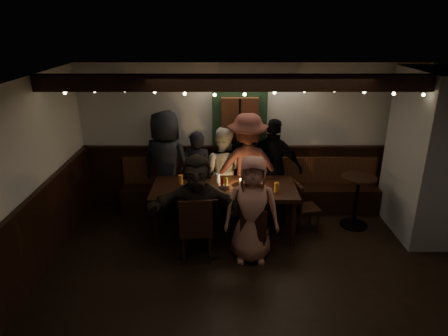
{
  "coord_description": "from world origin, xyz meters",
  "views": [
    {
      "loc": [
        -0.49,
        -4.36,
        3.3
      ],
      "look_at": [
        -0.47,
        1.6,
        1.05
      ],
      "focal_mm": 32.0,
      "sensor_mm": 36.0,
      "label": 1
    }
  ],
  "objects_px": {
    "dining_table": "(224,191)",
    "high_top": "(357,195)",
    "person_b": "(197,174)",
    "person_c": "(222,171)",
    "chair_near_left": "(196,226)",
    "person_f": "(198,207)",
    "person_e": "(273,167)",
    "person_g": "(252,209)",
    "chair_end": "(302,204)",
    "person_d": "(247,166)",
    "person_a": "(166,164)",
    "chair_near_right": "(254,230)"
  },
  "relations": [
    {
      "from": "dining_table",
      "to": "high_top",
      "type": "xyz_separation_m",
      "value": [
        2.19,
        0.23,
        -0.18
      ]
    },
    {
      "from": "person_b",
      "to": "person_c",
      "type": "height_order",
      "value": "person_c"
    },
    {
      "from": "chair_near_left",
      "to": "person_f",
      "type": "height_order",
      "value": "person_f"
    },
    {
      "from": "person_e",
      "to": "person_g",
      "type": "bearing_deg",
      "value": 94.22
    },
    {
      "from": "chair_end",
      "to": "person_d",
      "type": "relative_size",
      "value": 0.45
    },
    {
      "from": "chair_near_left",
      "to": "person_g",
      "type": "distance_m",
      "value": 0.82
    },
    {
      "from": "chair_end",
      "to": "person_b",
      "type": "distance_m",
      "value": 1.85
    },
    {
      "from": "high_top",
      "to": "person_a",
      "type": "height_order",
      "value": "person_a"
    },
    {
      "from": "person_a",
      "to": "person_e",
      "type": "bearing_deg",
      "value": -158.22
    },
    {
      "from": "chair_near_left",
      "to": "chair_near_right",
      "type": "height_order",
      "value": "chair_near_left"
    },
    {
      "from": "dining_table",
      "to": "chair_near_right",
      "type": "height_order",
      "value": "dining_table"
    },
    {
      "from": "chair_near_right",
      "to": "person_b",
      "type": "height_order",
      "value": "person_b"
    },
    {
      "from": "dining_table",
      "to": "chair_end",
      "type": "bearing_deg",
      "value": 4.18
    },
    {
      "from": "person_a",
      "to": "person_c",
      "type": "xyz_separation_m",
      "value": [
        0.97,
        0.07,
        -0.15
      ]
    },
    {
      "from": "dining_table",
      "to": "chair_near_right",
      "type": "bearing_deg",
      "value": -60.51
    },
    {
      "from": "person_f",
      "to": "chair_end",
      "type": "bearing_deg",
      "value": 22.9
    },
    {
      "from": "person_e",
      "to": "chair_near_left",
      "type": "bearing_deg",
      "value": 73.12
    },
    {
      "from": "dining_table",
      "to": "person_g",
      "type": "distance_m",
      "value": 0.84
    },
    {
      "from": "dining_table",
      "to": "person_f",
      "type": "distance_m",
      "value": 0.75
    },
    {
      "from": "chair_end",
      "to": "person_d",
      "type": "height_order",
      "value": "person_d"
    },
    {
      "from": "person_a",
      "to": "chair_near_right",
      "type": "bearing_deg",
      "value": 154.97
    },
    {
      "from": "person_c",
      "to": "person_e",
      "type": "distance_m",
      "value": 0.89
    },
    {
      "from": "high_top",
      "to": "person_a",
      "type": "bearing_deg",
      "value": 171.5
    },
    {
      "from": "high_top",
      "to": "person_a",
      "type": "distance_m",
      "value": 3.24
    },
    {
      "from": "person_b",
      "to": "person_e",
      "type": "distance_m",
      "value": 1.33
    },
    {
      "from": "person_e",
      "to": "person_f",
      "type": "relative_size",
      "value": 1.1
    },
    {
      "from": "dining_table",
      "to": "person_d",
      "type": "relative_size",
      "value": 1.23
    },
    {
      "from": "high_top",
      "to": "dining_table",
      "type": "bearing_deg",
      "value": -174.15
    },
    {
      "from": "person_b",
      "to": "person_f",
      "type": "xyz_separation_m",
      "value": [
        0.08,
        -1.33,
        0.01
      ]
    },
    {
      "from": "dining_table",
      "to": "person_a",
      "type": "bearing_deg",
      "value": 144.72
    },
    {
      "from": "person_f",
      "to": "person_g",
      "type": "xyz_separation_m",
      "value": [
        0.76,
        -0.09,
        0.01
      ]
    },
    {
      "from": "person_c",
      "to": "person_f",
      "type": "height_order",
      "value": "person_c"
    },
    {
      "from": "person_g",
      "to": "chair_near_left",
      "type": "bearing_deg",
      "value": -172.43
    },
    {
      "from": "person_b",
      "to": "person_f",
      "type": "relative_size",
      "value": 0.98
    },
    {
      "from": "person_d",
      "to": "person_a",
      "type": "bearing_deg",
      "value": -5.97
    },
    {
      "from": "person_e",
      "to": "person_g",
      "type": "relative_size",
      "value": 1.09
    },
    {
      "from": "chair_near_left",
      "to": "chair_near_right",
      "type": "relative_size",
      "value": 1.22
    },
    {
      "from": "chair_near_left",
      "to": "person_b",
      "type": "relative_size",
      "value": 0.66
    },
    {
      "from": "person_d",
      "to": "dining_table",
      "type": "bearing_deg",
      "value": 54.63
    },
    {
      "from": "person_g",
      "to": "chair_near_right",
      "type": "bearing_deg",
      "value": -22.45
    },
    {
      "from": "person_a",
      "to": "person_b",
      "type": "distance_m",
      "value": 0.56
    },
    {
      "from": "person_g",
      "to": "person_f",
      "type": "bearing_deg",
      "value": 174.84
    },
    {
      "from": "chair_near_left",
      "to": "person_a",
      "type": "relative_size",
      "value": 0.54
    },
    {
      "from": "person_d",
      "to": "person_f",
      "type": "height_order",
      "value": "person_d"
    },
    {
      "from": "chair_near_right",
      "to": "person_e",
      "type": "distance_m",
      "value": 1.61
    },
    {
      "from": "person_c",
      "to": "person_g",
      "type": "xyz_separation_m",
      "value": [
        0.41,
        -1.51,
        0.0
      ]
    },
    {
      "from": "person_c",
      "to": "person_e",
      "type": "bearing_deg",
      "value": -164.43
    },
    {
      "from": "high_top",
      "to": "person_e",
      "type": "distance_m",
      "value": 1.46
    },
    {
      "from": "high_top",
      "to": "person_g",
      "type": "bearing_deg",
      "value": -151.82
    },
    {
      "from": "chair_near_left",
      "to": "chair_end",
      "type": "bearing_deg",
      "value": 28.88
    }
  ]
}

